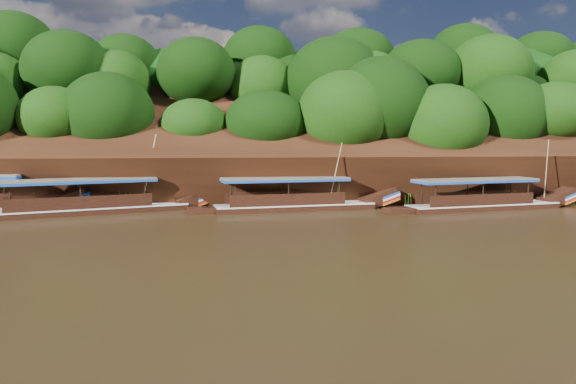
% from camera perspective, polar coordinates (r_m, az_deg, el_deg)
% --- Properties ---
extents(ground, '(160.00, 160.00, 0.00)m').
position_cam_1_polar(ground, '(32.19, 5.57, -3.72)').
color(ground, black).
rests_on(ground, ground).
extents(riverbank, '(120.00, 30.06, 19.40)m').
position_cam_1_polar(riverbank, '(54.31, 0.76, 2.21)').
color(riverbank, black).
rests_on(riverbank, ground).
extents(boat_0, '(13.78, 4.42, 5.40)m').
position_cam_1_polar(boat_0, '(42.85, 19.99, -0.98)').
color(boat_0, black).
rests_on(boat_0, ground).
extents(boat_1, '(13.61, 3.97, 5.23)m').
position_cam_1_polar(boat_1, '(39.97, 1.66, -1.06)').
color(boat_1, black).
rests_on(boat_1, ground).
extents(boat_2, '(14.92, 6.95, 5.80)m').
position_cam_1_polar(boat_2, '(40.37, -18.20, -1.27)').
color(boat_2, black).
rests_on(boat_2, ground).
extents(reeds, '(48.60, 2.08, 2.20)m').
position_cam_1_polar(reeds, '(41.06, -0.51, -0.33)').
color(reeds, '#2F6218').
rests_on(reeds, ground).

